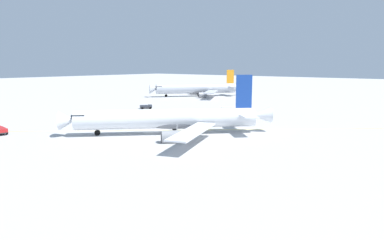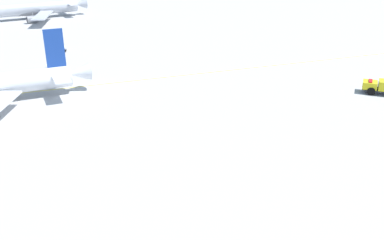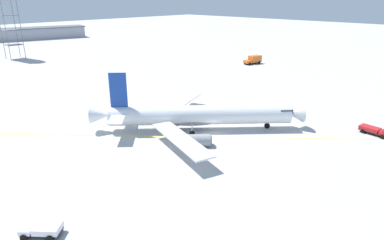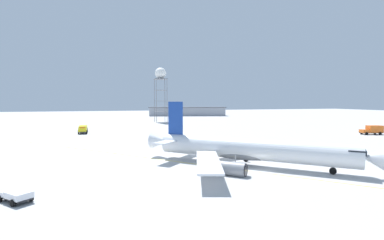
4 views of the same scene
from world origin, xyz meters
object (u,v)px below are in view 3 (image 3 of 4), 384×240
Objects in this scene: ops_pickup_truck at (375,130)px; catering_truck_truck at (254,59)px; pushback_tug_truck at (42,229)px; airliner_main at (197,116)px.

ops_pickup_truck is 70.39m from catering_truck_truck.
catering_truck_truck is at bearing -109.83° from pushback_tug_truck.
airliner_main is 7.16× the size of pushback_tug_truck.
pushback_tug_truck is 105.66m from catering_truck_truck.
pushback_tug_truck is 0.58× the size of catering_truck_truck.
catering_truck_truck reaches higher than ops_pickup_truck.
catering_truck_truck reaches higher than pushback_tug_truck.
airliner_main is 33.45m from ops_pickup_truck.
pushback_tug_truck is (-16.94, -55.46, -0.01)m from ops_pickup_truck.
airliner_main is at bearing -133.43° from ops_pickup_truck.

